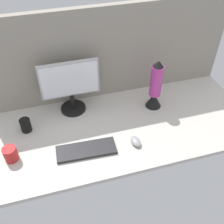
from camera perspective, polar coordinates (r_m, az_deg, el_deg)
ground_plane at (r=185.49cm, az=2.12°, el=-2.88°), size 180.00×80.00×3.00cm
cubicle_wall_back at (r=192.27cm, az=-1.05°, el=12.42°), size 180.00×5.00×68.37cm
monitor at (r=184.62cm, az=-8.92°, el=5.74°), size 40.30×18.00×39.03cm
keyboard at (r=168.19cm, az=-5.52°, el=-8.06°), size 37.67×15.06×2.00cm
mouse at (r=171.69cm, az=5.12°, el=-6.28°), size 6.66×10.18×3.40cm
mug_red_plastic at (r=171.69cm, az=-20.89°, el=-8.36°), size 8.23×8.23×9.46cm
mug_black_travel at (r=185.87cm, az=-17.97°, el=-2.69°), size 7.04×7.04×9.38cm
lava_lamp at (r=191.08cm, az=9.23°, el=5.04°), size 11.62×11.62×38.01cm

